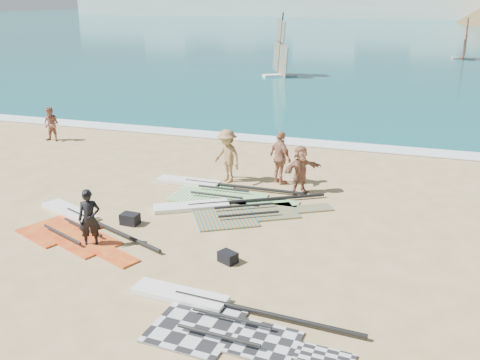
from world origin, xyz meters
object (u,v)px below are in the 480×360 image
(rig_orange, at_px, (229,209))
(beachgoer_mid, at_px, (227,156))
(gear_bag_far, at_px, (228,257))
(beachgoer_right, at_px, (301,170))
(beachgoer_back, at_px, (280,158))
(rig_green, at_px, (212,190))
(beachgoer_left, at_px, (51,124))
(gear_bag_near, at_px, (130,219))
(rig_red, at_px, (76,226))
(person_wetsuit, at_px, (89,219))
(rig_grey, at_px, (213,316))

(rig_orange, relative_size, beachgoer_mid, 2.86)
(gear_bag_far, distance_m, beachgoer_right, 5.39)
(beachgoer_mid, bearing_deg, beachgoer_back, 43.07)
(rig_green, xyz_separation_m, beachgoer_right, (2.81, 0.76, 0.75))
(rig_green, height_order, beachgoer_left, beachgoer_left)
(gear_bag_near, bearing_deg, beachgoer_mid, 72.02)
(rig_red, relative_size, person_wetsuit, 3.17)
(person_wetsuit, bearing_deg, beachgoer_left, 103.89)
(rig_red, distance_m, person_wetsuit, 1.58)
(rig_orange, bearing_deg, rig_red, -176.80)
(gear_bag_near, bearing_deg, beachgoer_right, 44.83)
(rig_green, xyz_separation_m, gear_bag_far, (2.16, -4.55, 0.08))
(person_wetsuit, relative_size, beachgoer_left, 1.02)
(gear_bag_near, bearing_deg, rig_orange, 37.36)
(person_wetsuit, xyz_separation_m, beachgoer_right, (4.28, 5.57, 0.02))
(gear_bag_far, bearing_deg, beachgoer_left, 143.22)
(beachgoer_left, distance_m, beachgoer_mid, 9.59)
(rig_red, bearing_deg, beachgoer_left, 153.06)
(rig_red, height_order, beachgoer_left, beachgoer_left)
(rig_orange, distance_m, beachgoer_right, 2.90)
(rig_green, height_order, rig_orange, rig_orange)
(gear_bag_far, bearing_deg, rig_red, 172.32)
(rig_orange, distance_m, beachgoer_mid, 2.84)
(rig_grey, distance_m, gear_bag_near, 5.34)
(rig_grey, height_order, rig_green, rig_green)
(gear_bag_near, bearing_deg, beachgoer_left, 137.80)
(gear_bag_near, bearing_deg, beachgoer_back, 55.72)
(rig_grey, xyz_separation_m, beachgoer_right, (0.14, 7.66, 0.75))
(beachgoer_mid, xyz_separation_m, beachgoer_back, (1.79, 0.37, -0.00))
(rig_green, xyz_separation_m, rig_red, (-2.56, -3.91, -0.00))
(rig_grey, distance_m, beachgoer_right, 7.69)
(beachgoer_mid, xyz_separation_m, beachgoer_right, (2.64, -0.31, -0.13))
(rig_red, relative_size, beachgoer_left, 3.22)
(beachgoer_back, bearing_deg, beachgoer_mid, 50.98)
(rig_grey, bearing_deg, gear_bag_near, 141.33)
(gear_bag_far, relative_size, person_wetsuit, 0.29)
(rig_grey, bearing_deg, rig_green, 115.55)
(rig_grey, height_order, beachgoer_left, beachgoer_left)
(beachgoer_left, bearing_deg, gear_bag_far, -40.35)
(beachgoer_left, bearing_deg, rig_red, -53.64)
(rig_orange, distance_m, rig_red, 4.41)
(beachgoer_left, bearing_deg, gear_bag_near, -45.77)
(rig_red, distance_m, beachgoer_back, 7.06)
(rig_red, bearing_deg, rig_green, 79.98)
(gear_bag_near, xyz_separation_m, beachgoer_right, (4.04, 4.01, 0.64))
(rig_orange, relative_size, gear_bag_near, 10.66)
(rig_green, distance_m, beachgoer_right, 3.00)
(gear_bag_near, relative_size, beachgoer_mid, 0.27)
(rig_orange, relative_size, gear_bag_far, 11.90)
(rig_grey, xyz_separation_m, beachgoer_left, (-11.69, 10.71, 0.71))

